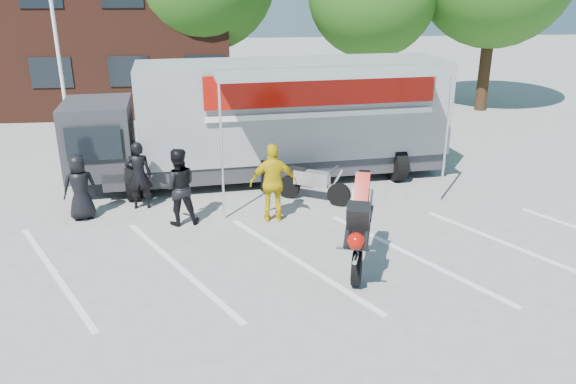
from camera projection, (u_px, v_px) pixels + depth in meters
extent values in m
plane|color=#9A9A95|center=(294.00, 286.00, 10.48)|extent=(100.00, 100.00, 0.00)
cube|color=white|center=(288.00, 261.00, 11.41)|extent=(18.09, 13.33, 0.01)
cube|color=#441F15|center=(26.00, 26.00, 25.04)|extent=(18.00, 8.00, 7.00)
cylinder|color=white|center=(55.00, 27.00, 17.75)|extent=(0.12, 0.12, 8.00)
cylinder|color=#382314|center=(207.00, 72.00, 24.62)|extent=(0.50, 0.50, 3.24)
cylinder|color=#382314|center=(369.00, 77.00, 24.43)|extent=(0.50, 0.50, 2.88)
cylinder|color=#382314|center=(484.00, 71.00, 24.36)|extent=(0.50, 0.50, 3.42)
imported|color=black|center=(80.00, 187.00, 13.23)|extent=(0.90, 0.74, 1.59)
imported|color=black|center=(139.00, 175.00, 13.84)|extent=(0.66, 0.46, 1.72)
imported|color=black|center=(178.00, 187.00, 12.90)|extent=(0.99, 0.83, 1.83)
imported|color=#E0BC0B|center=(273.00, 183.00, 13.07)|extent=(1.11, 0.47, 1.88)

